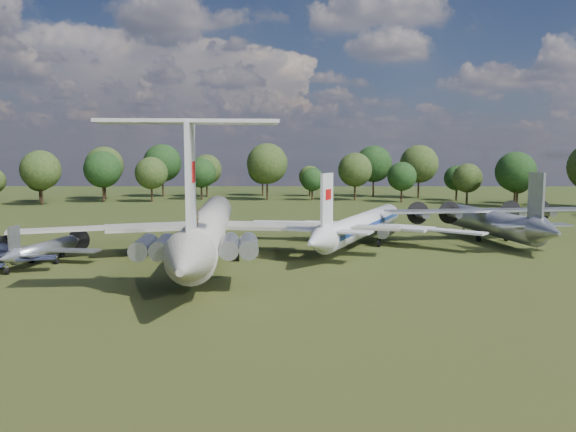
# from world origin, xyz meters

# --- Properties ---
(ground) EXTENTS (300.00, 300.00, 0.00)m
(ground) POSITION_xyz_m (0.00, 0.00, 0.00)
(ground) COLOR #224216
(ground) RESTS_ON ground
(il62_airliner) EXTENTS (49.94, 62.47, 5.80)m
(il62_airliner) POSITION_xyz_m (-4.10, -3.70, 2.90)
(il62_airliner) COLOR beige
(il62_airliner) RESTS_ON ground
(tu104_jet) EXTENTS (45.96, 51.65, 4.26)m
(tu104_jet) POSITION_xyz_m (15.23, 6.17, 2.13)
(tu104_jet) COLOR silver
(tu104_jet) RESTS_ON ground
(an12_transport) EXTENTS (34.17, 37.08, 4.34)m
(an12_transport) POSITION_xyz_m (33.70, 9.95, 2.17)
(an12_transport) COLOR gray
(an12_transport) RESTS_ON ground
(small_prop_northwest) EXTENTS (14.47, 18.13, 2.42)m
(small_prop_northwest) POSITION_xyz_m (-21.93, -7.10, 1.21)
(small_prop_northwest) COLOR #9C9EA4
(small_prop_northwest) RESTS_ON ground
(person_on_il62) EXTENTS (0.69, 0.46, 1.84)m
(person_on_il62) POSITION_xyz_m (-2.82, -19.87, 6.72)
(person_on_il62) COLOR olive
(person_on_il62) RESTS_ON il62_airliner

